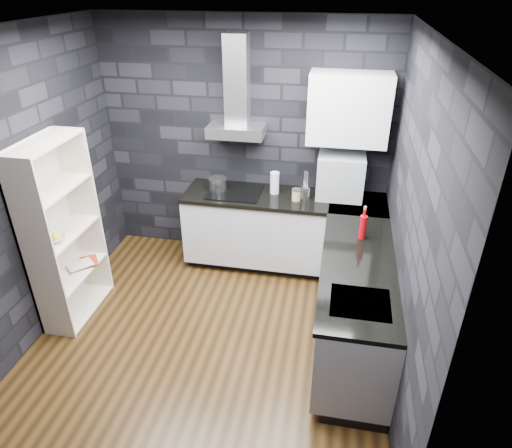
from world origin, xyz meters
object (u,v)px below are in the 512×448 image
(utensil_crock, at_px, (305,193))
(red_bottle, at_px, (363,227))
(storage_jar, at_px, (296,195))
(bookshelf, at_px, (63,233))
(pot, at_px, (218,184))
(glass_vase, at_px, (275,183))
(appliance_garage, at_px, (340,177))
(fruit_bowl, at_px, (54,238))

(utensil_crock, relative_size, red_bottle, 0.59)
(utensil_crock, bearing_deg, storage_jar, -147.55)
(storage_jar, height_order, red_bottle, red_bottle)
(bookshelf, bearing_deg, pot, 59.44)
(storage_jar, relative_size, utensil_crock, 0.86)
(glass_vase, xyz_separation_m, utensil_crock, (0.34, -0.08, -0.06))
(pot, xyz_separation_m, storage_jar, (0.89, -0.10, -0.01))
(appliance_garage, xyz_separation_m, fruit_bowl, (-2.50, -1.45, -0.19))
(glass_vase, bearing_deg, utensil_crock, -13.04)
(red_bottle, bearing_deg, appliance_garage, 105.32)
(glass_vase, distance_m, fruit_bowl, 2.28)
(glass_vase, relative_size, red_bottle, 1.07)
(pot, height_order, appliance_garage, appliance_garage)
(appliance_garage, height_order, red_bottle, appliance_garage)
(storage_jar, bearing_deg, glass_vase, 152.16)
(glass_vase, distance_m, bookshelf, 2.20)
(glass_vase, distance_m, utensil_crock, 0.36)
(glass_vase, relative_size, bookshelf, 0.13)
(storage_jar, xyz_separation_m, red_bottle, (0.68, -0.67, 0.06))
(appliance_garage, height_order, fruit_bowl, appliance_garage)
(glass_vase, distance_m, storage_jar, 0.30)
(utensil_crock, xyz_separation_m, appliance_garage, (0.36, 0.13, 0.16))
(storage_jar, xyz_separation_m, appliance_garage, (0.44, 0.19, 0.17))
(storage_jar, bearing_deg, appliance_garage, 23.06)
(storage_jar, bearing_deg, pot, 173.74)
(red_bottle, bearing_deg, storage_jar, 135.32)
(pot, height_order, storage_jar, pot)
(red_bottle, bearing_deg, utensil_crock, 129.17)
(glass_vase, xyz_separation_m, red_bottle, (0.93, -0.81, -0.01))
(fruit_bowl, bearing_deg, utensil_crock, 31.52)
(pot, height_order, bookshelf, bookshelf)
(pot, relative_size, bookshelf, 0.11)
(glass_vase, relative_size, appliance_garage, 0.50)
(storage_jar, relative_size, appliance_garage, 0.23)
(appliance_garage, bearing_deg, glass_vase, -176.02)
(red_bottle, height_order, bookshelf, bookshelf)
(storage_jar, height_order, bookshelf, bookshelf)
(storage_jar, relative_size, bookshelf, 0.06)
(appliance_garage, bearing_deg, storage_jar, -157.41)
(utensil_crock, relative_size, appliance_garage, 0.27)
(glass_vase, relative_size, fruit_bowl, 1.06)
(storage_jar, distance_m, utensil_crock, 0.10)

